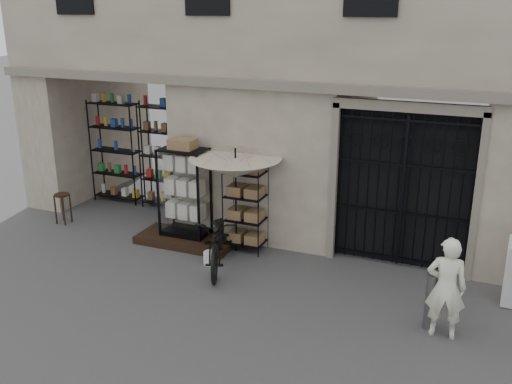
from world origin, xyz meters
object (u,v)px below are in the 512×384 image
at_px(wire_rack, 246,210).
at_px(white_bucket, 210,258).
at_px(market_umbrella, 235,163).
at_px(shopkeeper, 441,335).
at_px(steel_bollard, 430,302).
at_px(display_cabinet, 185,197).
at_px(wooden_stool, 63,208).
at_px(bicycle, 219,266).

height_order(wire_rack, white_bucket, wire_rack).
height_order(market_umbrella, shopkeeper, market_umbrella).
xyz_separation_m(market_umbrella, shopkeeper, (4.05, -1.64, -1.81)).
height_order(white_bucket, shopkeeper, white_bucket).
bearing_deg(market_umbrella, steel_bollard, -21.45).
xyz_separation_m(display_cabinet, shopkeeper, (5.21, -1.69, -0.96)).
height_order(wire_rack, wooden_stool, wire_rack).
xyz_separation_m(display_cabinet, bicycle, (1.16, -0.84, -0.96)).
relative_size(wooden_stool, shopkeeper, 0.44).
relative_size(wooden_stool, steel_bollard, 0.76).
distance_m(market_umbrella, shopkeeper, 4.73).
relative_size(wire_rack, shopkeeper, 1.09).
bearing_deg(white_bucket, display_cabinet, 139.94).
bearing_deg(bicycle, white_bucket, 152.03).
distance_m(white_bucket, bicycle, 0.23).
bearing_deg(wooden_stool, steel_bollard, -9.96).
bearing_deg(shopkeeper, steel_bollard, -37.84).
xyz_separation_m(market_umbrella, steel_bollard, (3.85, -1.51, -1.36)).
xyz_separation_m(wooden_stool, shopkeeper, (8.22, -1.54, -0.36)).
distance_m(steel_bollard, shopkeeper, 0.51).
bearing_deg(wire_rack, market_umbrella, -145.11).
bearing_deg(market_umbrella, wire_rack, 40.34).
bearing_deg(white_bucket, wire_rack, 69.29).
bearing_deg(wooden_stool, white_bucket, -9.50).
relative_size(display_cabinet, shopkeeper, 1.25).
relative_size(white_bucket, shopkeeper, 0.17).
bearing_deg(wire_rack, steel_bollard, -29.36).
bearing_deg(wooden_stool, display_cabinet, 2.83).
relative_size(wire_rack, market_umbrella, 0.68).
xyz_separation_m(white_bucket, shopkeeper, (4.24, -0.87, -0.12)).
bearing_deg(wooden_stool, bicycle, -9.39).
distance_m(display_cabinet, market_umbrella, 1.44).
distance_m(display_cabinet, shopkeeper, 5.56).
height_order(market_umbrella, wooden_stool, market_umbrella).
xyz_separation_m(market_umbrella, white_bucket, (-0.19, -0.77, -1.68)).
bearing_deg(display_cabinet, shopkeeper, -2.96).
relative_size(bicycle, steel_bollard, 2.28).
height_order(steel_bollard, shopkeeper, steel_bollard).
bearing_deg(bicycle, market_umbrella, 68.99).
relative_size(wire_rack, bicycle, 0.84).
bearing_deg(wire_rack, bicycle, -104.77).
xyz_separation_m(wire_rack, bicycle, (-0.15, -0.92, -0.83)).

